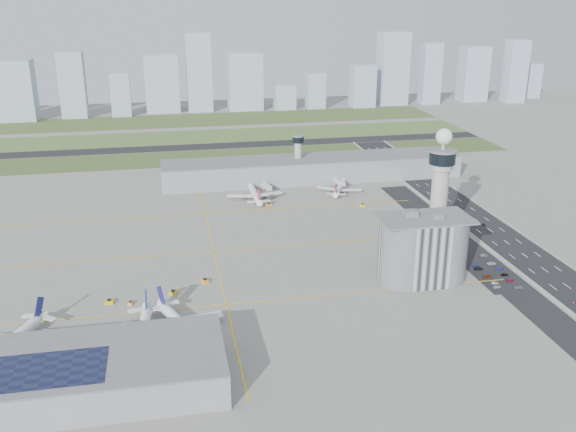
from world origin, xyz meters
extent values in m
plane|color=gray|center=(0.00, 0.00, 0.00)|extent=(1000.00, 1000.00, 0.00)
cube|color=#405427|center=(-20.00, 225.00, 0.04)|extent=(480.00, 50.00, 0.08)
cube|color=#4F6F34|center=(-20.00, 300.00, 0.04)|extent=(480.00, 60.00, 0.08)
cube|color=#425629|center=(-20.00, 380.00, 0.04)|extent=(480.00, 70.00, 0.08)
cube|color=black|center=(-20.00, 262.00, 0.06)|extent=(480.00, 22.00, 0.10)
cube|color=black|center=(115.00, 0.00, 0.05)|extent=(28.00, 500.00, 0.10)
cube|color=#9E9E99|center=(101.00, 0.00, 0.60)|extent=(0.60, 500.00, 1.20)
cube|color=#9E9E99|center=(129.00, 0.00, 0.60)|extent=(0.60, 500.00, 1.20)
cube|color=black|center=(90.00, -10.00, 0.04)|extent=(18.00, 260.00, 0.08)
cube|color=black|center=(88.00, -22.00, 0.05)|extent=(20.00, 44.00, 0.10)
cube|color=yellow|center=(-40.00, -30.00, 0.01)|extent=(260.00, 0.60, 0.01)
cube|color=yellow|center=(-40.00, 30.00, 0.01)|extent=(260.00, 0.60, 0.01)
cube|color=yellow|center=(-40.00, 90.00, 0.01)|extent=(260.00, 0.60, 0.01)
cube|color=yellow|center=(-40.00, 30.00, 0.01)|extent=(0.60, 260.00, 0.01)
cylinder|color=#ADAAA5|center=(72.00, 8.00, 24.00)|extent=(8.40, 8.40, 48.00)
cylinder|color=#ADAAA5|center=(72.00, 8.00, 46.00)|extent=(11.00, 11.00, 4.00)
cylinder|color=black|center=(72.00, 8.00, 50.00)|extent=(13.00, 13.00, 6.00)
cylinder|color=slate|center=(72.00, 8.00, 53.50)|extent=(14.00, 14.00, 1.00)
cylinder|color=#ADAAA5|center=(72.00, 8.00, 56.00)|extent=(1.60, 1.60, 5.00)
sphere|color=white|center=(72.00, 8.00, 60.50)|extent=(8.00, 8.00, 8.00)
cylinder|color=#ADAAA5|center=(30.00, 150.00, 14.00)|extent=(5.00, 5.00, 28.00)
cylinder|color=black|center=(30.00, 150.00, 29.00)|extent=(8.00, 8.00, 4.00)
cylinder|color=slate|center=(30.00, 150.00, 31.50)|extent=(8.60, 8.60, 0.80)
cube|color=#B2B2B7|center=(52.00, -22.00, 15.00)|extent=(18.00, 24.00, 30.00)
cylinder|color=#B2B2B7|center=(43.00, -22.00, 15.00)|extent=(24.00, 24.00, 30.00)
cylinder|color=#B2B2B7|center=(61.00, -22.00, 15.00)|extent=(24.00, 24.00, 30.00)
cube|color=slate|center=(52.00, -22.00, 30.40)|extent=(42.00, 24.00, 0.80)
cube|color=slate|center=(46.00, -19.00, 32.00)|extent=(6.00, 5.00, 3.00)
cube|color=slate|center=(57.00, -24.00, 31.70)|extent=(5.00, 4.00, 2.40)
cube|color=gray|center=(40.00, 148.00, 7.50)|extent=(210.00, 32.00, 15.00)
cube|color=slate|center=(40.00, 148.00, 15.40)|extent=(210.00, 32.00, 0.80)
cube|color=gray|center=(-88.00, -82.00, 6.00)|extent=(84.00, 42.00, 12.00)
cube|color=slate|center=(-88.00, -82.00, 12.40)|extent=(84.00, 42.00, 0.80)
cube|color=black|center=(-105.00, -88.00, 12.90)|extent=(40.00, 22.00, 0.20)
imported|color=beige|center=(82.52, -37.59, 0.60)|extent=(3.53, 1.50, 1.19)
imported|color=gray|center=(83.68, -33.65, 0.55)|extent=(3.40, 1.35, 1.10)
imported|color=maroon|center=(83.61, -26.31, 0.59)|extent=(4.43, 2.46, 1.17)
imported|color=black|center=(83.63, -17.47, 0.64)|extent=(4.39, 1.79, 1.27)
imported|color=navy|center=(83.63, -14.23, 0.62)|extent=(3.74, 1.73, 1.24)
imported|color=silver|center=(82.03, -4.42, 0.62)|extent=(3.91, 1.79, 1.24)
imported|color=gray|center=(92.08, -39.85, 0.56)|extent=(4.21, 2.29, 1.12)
imported|color=maroon|center=(91.87, -32.26, 0.59)|extent=(4.08, 1.69, 1.18)
imported|color=black|center=(92.62, -26.23, 0.62)|extent=(3.71, 1.65, 1.24)
imported|color=navy|center=(93.89, -19.27, 0.63)|extent=(3.86, 1.46, 1.26)
imported|color=silver|center=(92.91, -13.05, 0.63)|extent=(4.61, 2.24, 1.26)
imported|color=gray|center=(94.09, -2.82, 0.61)|extent=(4.39, 2.31, 1.21)
imported|color=black|center=(115.17, 38.17, 0.54)|extent=(1.66, 3.43, 1.08)
imported|color=navy|center=(122.57, 118.58, 0.57)|extent=(2.02, 4.15, 1.14)
imported|color=#A1A1A1|center=(107.50, 178.39, 0.62)|extent=(1.60, 3.67, 1.23)
cube|color=#9EADC1|center=(-204.47, 415.19, 30.18)|extent=(35.81, 28.65, 60.36)
cube|color=#9EADC1|center=(-150.11, 419.66, 33.44)|extent=(25.49, 20.39, 66.89)
cube|color=#9EADC1|center=(-102.68, 417.90, 22.60)|extent=(20.04, 16.03, 45.20)
cube|color=#9EADC1|center=(-59.44, 436.89, 30.61)|extent=(35.76, 28.61, 61.22)
cube|color=#9EADC1|center=(-19.42, 431.56, 41.69)|extent=(26.33, 21.06, 83.39)
cube|color=#9EADC1|center=(30.27, 432.32, 31.06)|extent=(36.96, 29.57, 62.11)
cube|color=#9EADC1|center=(73.27, 423.68, 13.87)|extent=(23.01, 18.41, 27.75)
cube|color=#9EADC1|center=(108.28, 423.34, 19.48)|extent=(20.22, 16.18, 38.97)
cube|color=#9EADC1|center=(162.17, 421.29, 23.44)|extent=(26.14, 20.92, 46.89)
cube|color=#9EADC1|center=(201.27, 433.27, 40.60)|extent=(32.26, 25.81, 81.20)
cube|color=#9EADC1|center=(244.74, 426.38, 34.37)|extent=(21.59, 17.28, 68.75)
cube|color=#9EADC1|center=(302.83, 435.54, 31.70)|extent=(30.25, 24.20, 63.40)
cube|color=#9EADC1|center=(345.49, 415.96, 35.78)|extent=(23.04, 18.43, 71.56)
cube|color=#9EADC1|center=(382.05, 443.29, 20.53)|extent=(22.64, 18.11, 41.06)
camera|label=1|loc=(-61.88, -277.19, 129.31)|focal=40.00mm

